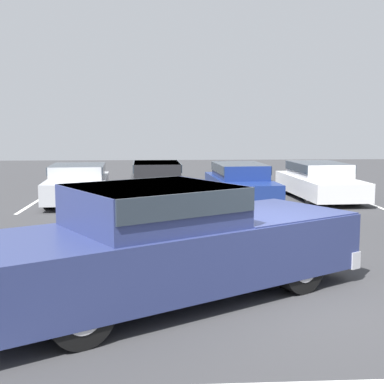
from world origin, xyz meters
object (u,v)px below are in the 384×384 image
(parked_sedan_a, at_px, (78,182))
(parked_sedan_b, at_px, (157,180))
(pickup_truck, at_px, (172,242))
(parked_sedan_c, at_px, (240,181))
(wheel_stop_curb, at_px, (164,187))
(parked_sedan_d, at_px, (319,180))

(parked_sedan_a, bearing_deg, parked_sedan_b, 95.88)
(pickup_truck, xyz_separation_m, parked_sedan_c, (2.50, 10.10, -0.19))
(parked_sedan_b, distance_m, wheel_stop_curb, 3.03)
(pickup_truck, relative_size, parked_sedan_a, 1.40)
(parked_sedan_b, bearing_deg, wheel_stop_curb, 172.86)
(parked_sedan_b, distance_m, parked_sedan_d, 5.53)
(parked_sedan_a, distance_m, parked_sedan_b, 2.60)
(parked_sedan_b, height_order, parked_sedan_c, parked_sedan_b)
(parked_sedan_d, height_order, wheel_stop_curb, parked_sedan_d)
(parked_sedan_a, bearing_deg, parked_sedan_d, 88.85)
(parked_sedan_b, xyz_separation_m, parked_sedan_d, (5.53, -0.08, -0.02))
(parked_sedan_a, height_order, parked_sedan_c, parked_sedan_a)
(parked_sedan_a, distance_m, wheel_stop_curb, 4.44)
(parked_sedan_b, relative_size, parked_sedan_d, 0.93)
(parked_sedan_b, relative_size, parked_sedan_c, 0.92)
(parked_sedan_b, height_order, wheel_stop_curb, parked_sedan_b)
(pickup_truck, distance_m, wheel_stop_curb, 13.26)
(parked_sedan_c, distance_m, wheel_stop_curb, 4.08)
(pickup_truck, distance_m, parked_sedan_c, 10.41)
(parked_sedan_a, xyz_separation_m, parked_sedan_d, (8.09, 0.34, 0.00))
(parked_sedan_b, bearing_deg, parked_sedan_a, -82.54)
(pickup_truck, xyz_separation_m, parked_sedan_b, (-0.30, 10.29, -0.17))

